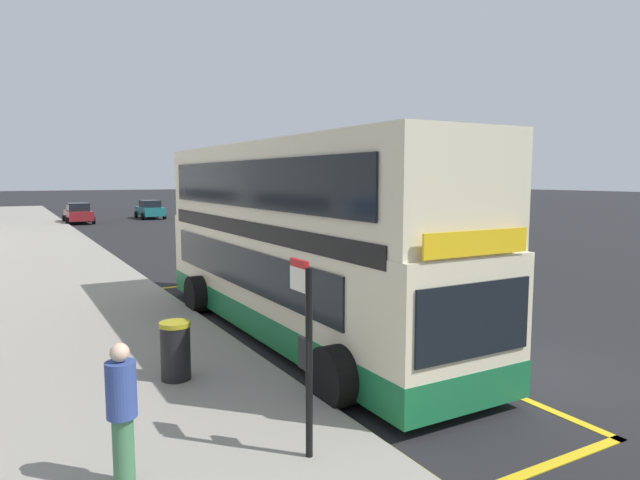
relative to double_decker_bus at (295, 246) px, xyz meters
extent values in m
plane|color=black|center=(2.46, 27.52, -2.07)|extent=(260.00, 260.00, 0.00)
cube|color=gray|center=(-4.54, 27.52, -2.00)|extent=(6.00, 76.00, 0.14)
cube|color=beige|center=(0.01, 0.01, -0.72)|extent=(2.47, 11.32, 2.30)
cube|color=beige|center=(0.01, 0.01, 1.38)|extent=(2.44, 11.09, 1.90)
cube|color=#196B3D|center=(0.01, 0.01, -1.57)|extent=(2.49, 11.34, 0.60)
cube|color=black|center=(0.01, 0.01, 0.45)|extent=(2.50, 10.41, 0.36)
cube|color=black|center=(-1.25, 0.41, -0.42)|extent=(0.04, 9.05, 0.90)
cube|color=black|center=(-1.25, 0.01, 1.43)|extent=(0.04, 9.96, 1.00)
cube|color=black|center=(0.01, -5.67, -0.47)|extent=(2.17, 0.04, 1.10)
cube|color=yellow|center=(0.01, -5.67, 0.65)|extent=(1.97, 0.04, 0.36)
cylinder|color=black|center=(-1.32, -4.06, -1.57)|extent=(0.56, 1.00, 1.00)
cylinder|color=black|center=(1.33, -4.06, -1.57)|extent=(0.56, 1.00, 1.00)
cylinder|color=black|center=(-1.32, 3.12, -1.57)|extent=(0.56, 1.00, 1.00)
cylinder|color=black|center=(1.33, 3.12, -1.57)|extent=(0.56, 1.00, 1.00)
cube|color=gold|center=(-1.46, -0.02, -2.06)|extent=(0.16, 14.08, 0.01)
cube|color=gold|center=(1.50, -0.02, -2.06)|extent=(0.16, 14.08, 0.01)
cube|color=gold|center=(0.02, -6.98, -2.06)|extent=(3.12, 0.16, 0.01)
cube|color=gold|center=(0.02, 6.94, -2.06)|extent=(3.12, 0.16, 0.01)
cylinder|color=black|center=(-2.61, -5.49, -0.72)|extent=(0.09, 0.09, 2.41)
cube|color=silver|center=(-2.61, -5.24, 0.30)|extent=(0.05, 0.42, 0.30)
cube|color=red|center=(-2.61, -5.24, 0.50)|extent=(0.05, 0.42, 0.10)
cube|color=black|center=(-2.61, -5.39, -0.63)|extent=(0.06, 0.28, 0.40)
cube|color=#196066|center=(5.28, 9.75, -1.41)|extent=(1.76, 4.20, 0.72)
cube|color=black|center=(5.28, 9.65, -0.75)|extent=(1.52, 1.90, 0.60)
cylinder|color=black|center=(4.34, 11.05, -1.77)|extent=(0.22, 0.60, 0.60)
cylinder|color=black|center=(6.21, 11.05, -1.77)|extent=(0.22, 0.60, 0.60)
cylinder|color=black|center=(4.34, 8.44, -1.77)|extent=(0.22, 0.60, 0.60)
cylinder|color=black|center=(6.21, 8.44, -1.77)|extent=(0.22, 0.60, 0.60)
cube|color=#196066|center=(5.52, 38.96, -1.41)|extent=(1.76, 4.20, 0.72)
cube|color=black|center=(5.52, 38.86, -0.75)|extent=(1.52, 1.90, 0.60)
cylinder|color=black|center=(4.58, 40.26, -1.77)|extent=(0.22, 0.60, 0.60)
cylinder|color=black|center=(6.45, 40.26, -1.77)|extent=(0.22, 0.60, 0.60)
cylinder|color=black|center=(4.58, 37.66, -1.77)|extent=(0.22, 0.60, 0.60)
cylinder|color=black|center=(6.45, 37.66, -1.77)|extent=(0.22, 0.60, 0.60)
cube|color=#196066|center=(7.02, 19.40, -1.41)|extent=(1.76, 4.20, 0.72)
cube|color=black|center=(7.02, 19.30, -0.75)|extent=(1.52, 1.90, 0.60)
cylinder|color=black|center=(6.08, 20.70, -1.77)|extent=(0.22, 0.60, 0.60)
cylinder|color=black|center=(7.95, 20.70, -1.77)|extent=(0.22, 0.60, 0.60)
cylinder|color=black|center=(6.08, 18.10, -1.77)|extent=(0.22, 0.60, 0.60)
cylinder|color=black|center=(7.95, 18.10, -1.77)|extent=(0.22, 0.60, 0.60)
cube|color=maroon|center=(-0.62, 36.39, -1.41)|extent=(1.76, 4.20, 0.72)
cube|color=black|center=(-0.62, 36.29, -0.75)|extent=(1.52, 1.90, 0.60)
cylinder|color=black|center=(-1.56, 37.70, -1.77)|extent=(0.22, 0.60, 0.60)
cylinder|color=black|center=(0.31, 37.70, -1.77)|extent=(0.22, 0.60, 0.60)
cylinder|color=black|center=(-1.56, 35.09, -1.77)|extent=(0.22, 0.60, 0.60)
cylinder|color=black|center=(0.31, 35.09, -1.77)|extent=(0.22, 0.60, 0.60)
cylinder|color=#3F724C|center=(-4.76, -5.02, -1.52)|extent=(0.24, 0.24, 0.81)
cylinder|color=#33478C|center=(-4.76, -5.02, -0.80)|extent=(0.34, 0.34, 0.64)
sphere|color=beige|center=(-4.76, -5.02, -0.37)|extent=(0.22, 0.22, 0.22)
cylinder|color=black|center=(-3.33, -1.96, -1.46)|extent=(0.51, 0.51, 0.94)
cylinder|color=#A5991E|center=(-3.33, -1.96, -0.95)|extent=(0.54, 0.54, 0.08)
camera|label=1|loc=(-5.81, -11.40, 1.58)|focal=31.44mm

